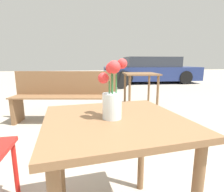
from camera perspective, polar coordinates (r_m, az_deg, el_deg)
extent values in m
cube|color=brown|center=(0.94, 0.91, -7.98)|extent=(0.77, 0.75, 0.03)
cylinder|color=brown|center=(1.32, -16.49, -19.52)|extent=(0.05, 0.05, 0.68)
cylinder|color=brown|center=(1.43, 9.59, -16.67)|extent=(0.05, 0.05, 0.68)
cylinder|color=silver|center=(0.91, 0.00, -3.30)|extent=(0.10, 0.10, 0.13)
cylinder|color=silver|center=(0.91, 0.00, -4.91)|extent=(0.09, 0.09, 0.07)
cylinder|color=#337038|center=(0.90, 1.43, 1.27)|extent=(0.01, 0.01, 0.26)
sphere|color=red|center=(0.89, 3.35, 10.49)|extent=(0.05, 0.05, 0.05)
cylinder|color=#337038|center=(0.92, -0.09, 0.68)|extent=(0.01, 0.01, 0.23)
sphere|color=red|center=(0.94, -0.20, 9.09)|extent=(0.06, 0.06, 0.06)
cylinder|color=#337038|center=(0.90, -0.88, -1.08)|extent=(0.01, 0.01, 0.19)
sphere|color=red|center=(0.87, -2.84, 5.87)|extent=(0.05, 0.05, 0.05)
cylinder|color=#337038|center=(0.88, 0.20, 0.46)|extent=(0.01, 0.01, 0.24)
sphere|color=red|center=(0.84, 0.67, 9.43)|extent=(0.06, 0.06, 0.06)
cylinder|color=red|center=(1.56, -28.94, -20.49)|extent=(0.03, 0.03, 0.45)
cube|color=brown|center=(2.98, -15.43, -0.23)|extent=(1.74, 0.70, 0.02)
cube|color=brown|center=(3.10, -14.84, 4.16)|extent=(1.68, 0.38, 0.40)
cube|color=brown|center=(2.92, 0.01, -4.58)|extent=(0.12, 0.33, 0.43)
cube|color=brown|center=(3.33, -28.52, -3.99)|extent=(0.12, 0.33, 0.43)
cube|color=brown|center=(3.94, 9.31, 7.16)|extent=(0.80, 0.86, 0.03)
cylinder|color=brown|center=(3.61, 5.76, 0.82)|extent=(0.05, 0.05, 0.73)
cylinder|color=brown|center=(3.75, 14.69, 0.92)|extent=(0.05, 0.05, 0.73)
cylinder|color=brown|center=(4.25, 4.24, 2.40)|extent=(0.05, 0.05, 0.73)
cylinder|color=brown|center=(4.37, 11.93, 2.44)|extent=(0.05, 0.05, 0.73)
cylinder|color=black|center=(6.02, -4.17, 4.68)|extent=(0.63, 0.28, 0.67)
cylinder|color=black|center=(6.55, 3.29, 5.21)|extent=(0.63, 0.28, 0.67)
cube|color=black|center=(6.25, -0.29, 6.95)|extent=(0.82, 0.36, 0.03)
cylinder|color=black|center=(6.15, -1.67, 7.82)|extent=(0.02, 0.02, 0.20)
cube|color=black|center=(6.14, -1.67, 8.76)|extent=(0.17, 0.12, 0.04)
cube|color=black|center=(6.49, 2.97, 8.43)|extent=(0.20, 0.42, 0.02)
cube|color=navy|center=(8.77, 12.51, 7.22)|extent=(4.58, 1.95, 0.62)
cube|color=#2D333D|center=(8.76, 12.66, 10.78)|extent=(2.57, 1.67, 0.47)
cylinder|color=black|center=(10.02, 18.55, 6.49)|extent=(0.61, 0.23, 0.60)
cylinder|color=black|center=(8.67, 22.88, 5.57)|extent=(0.61, 0.23, 0.60)
cylinder|color=black|center=(9.17, 2.62, 6.68)|extent=(0.61, 0.23, 0.60)
cylinder|color=black|center=(7.68, 4.53, 5.80)|extent=(0.61, 0.23, 0.60)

